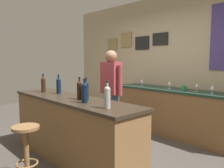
# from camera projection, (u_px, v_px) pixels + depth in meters

# --- Properties ---
(ground_plane) EXTENTS (10.00, 10.00, 0.00)m
(ground_plane) POSITION_uv_depth(u_px,v_px,m) (94.00, 152.00, 3.62)
(ground_plane) COLOR #423D38
(back_wall) EXTENTS (6.00, 0.09, 2.80)m
(back_wall) POSITION_uv_depth(u_px,v_px,m) (170.00, 61.00, 4.81)
(back_wall) COLOR tan
(back_wall) RESTS_ON ground_plane
(bar_counter) EXTENTS (2.46, 0.60, 0.92)m
(bar_counter) POSITION_uv_depth(u_px,v_px,m) (72.00, 129.00, 3.30)
(bar_counter) COLOR brown
(bar_counter) RESTS_ON ground_plane
(side_counter) EXTENTS (2.48, 0.56, 0.90)m
(side_counter) POSITION_uv_depth(u_px,v_px,m) (174.00, 112.00, 4.40)
(side_counter) COLOR brown
(side_counter) RESTS_ON ground_plane
(bartender) EXTENTS (0.52, 0.21, 1.62)m
(bartender) POSITION_uv_depth(u_px,v_px,m) (111.00, 89.00, 4.04)
(bartender) COLOR #384766
(bartender) RESTS_ON ground_plane
(bar_stool) EXTENTS (0.32, 0.32, 0.68)m
(bar_stool) POSITION_uv_depth(u_px,v_px,m) (26.00, 144.00, 2.72)
(bar_stool) COLOR brown
(bar_stool) RESTS_ON ground_plane
(wine_bottle_a) EXTENTS (0.07, 0.07, 0.31)m
(wine_bottle_a) POSITION_uv_depth(u_px,v_px,m) (43.00, 84.00, 3.80)
(wine_bottle_a) COLOR black
(wine_bottle_a) RESTS_ON bar_counter
(wine_bottle_b) EXTENTS (0.07, 0.07, 0.31)m
(wine_bottle_b) POSITION_uv_depth(u_px,v_px,m) (59.00, 85.00, 3.64)
(wine_bottle_b) COLOR black
(wine_bottle_b) RESTS_ON bar_counter
(wine_bottle_c) EXTENTS (0.07, 0.07, 0.31)m
(wine_bottle_c) POSITION_uv_depth(u_px,v_px,m) (80.00, 89.00, 3.12)
(wine_bottle_c) COLOR black
(wine_bottle_c) RESTS_ON bar_counter
(wine_bottle_d) EXTENTS (0.07, 0.07, 0.31)m
(wine_bottle_d) POSITION_uv_depth(u_px,v_px,m) (86.00, 90.00, 3.04)
(wine_bottle_d) COLOR black
(wine_bottle_d) RESTS_ON bar_counter
(wine_bottle_e) EXTENTS (0.07, 0.07, 0.31)m
(wine_bottle_e) POSITION_uv_depth(u_px,v_px,m) (85.00, 92.00, 2.86)
(wine_bottle_e) COLOR black
(wine_bottle_e) RESTS_ON bar_counter
(wine_bottle_f) EXTENTS (0.07, 0.07, 0.31)m
(wine_bottle_f) POSITION_uv_depth(u_px,v_px,m) (107.00, 96.00, 2.54)
(wine_bottle_f) COLOR #999E99
(wine_bottle_f) RESTS_ON bar_counter
(wine_glass_a) EXTENTS (0.07, 0.07, 0.16)m
(wine_glass_a) POSITION_uv_depth(u_px,v_px,m) (142.00, 81.00, 4.88)
(wine_glass_a) COLOR silver
(wine_glass_a) RESTS_ON side_counter
(wine_glass_b) EXTENTS (0.07, 0.07, 0.16)m
(wine_glass_b) POSITION_uv_depth(u_px,v_px,m) (170.00, 83.00, 4.38)
(wine_glass_b) COLOR silver
(wine_glass_b) RESTS_ON side_counter
(wine_glass_c) EXTENTS (0.07, 0.07, 0.16)m
(wine_glass_c) POSITION_uv_depth(u_px,v_px,m) (197.00, 85.00, 4.05)
(wine_glass_c) COLOR silver
(wine_glass_c) RESTS_ON side_counter
(wine_glass_d) EXTENTS (0.07, 0.07, 0.16)m
(wine_glass_d) POSITION_uv_depth(u_px,v_px,m) (212.00, 87.00, 3.72)
(wine_glass_d) COLOR silver
(wine_glass_d) RESTS_ON side_counter
(coffee_mug) EXTENTS (0.13, 0.08, 0.09)m
(coffee_mug) POSITION_uv_depth(u_px,v_px,m) (184.00, 88.00, 4.13)
(coffee_mug) COLOR #338C4C
(coffee_mug) RESTS_ON side_counter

